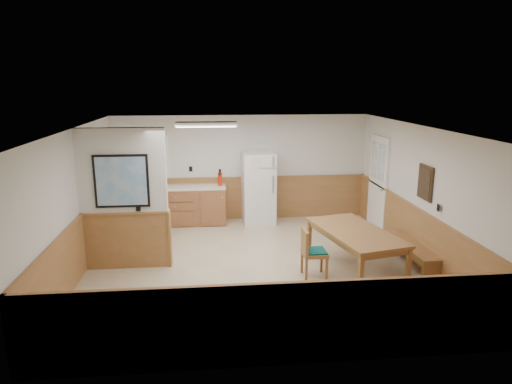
{
  "coord_description": "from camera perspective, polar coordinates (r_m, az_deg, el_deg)",
  "views": [
    {
      "loc": [
        -0.73,
        -7.68,
        3.25
      ],
      "look_at": [
        0.09,
        0.4,
        1.28
      ],
      "focal_mm": 32.0,
      "sensor_mm": 36.0,
      "label": 1
    }
  ],
  "objects": [
    {
      "name": "soap_bottle",
      "position": [
        10.7,
        -13.38,
        1.08
      ],
      "size": [
        0.08,
        0.08,
        0.19
      ],
      "primitive_type": "cylinder",
      "rotation": [
        0.0,
        0.0,
        -0.33
      ],
      "color": "#1A9233",
      "rests_on": "kitchen_counter"
    },
    {
      "name": "partition_wall",
      "position": [
        8.27,
        -16.18,
        -1.05
      ],
      "size": [
        1.5,
        0.2,
        2.5
      ],
      "color": "silver",
      "rests_on": "ground"
    },
    {
      "name": "ceiling",
      "position": [
        7.75,
        -0.35,
        8.07
      ],
      "size": [
        6.0,
        6.0,
        0.02
      ],
      "primitive_type": "cube",
      "color": "silver",
      "rests_on": "back_wall"
    },
    {
      "name": "fluorescent_fixture",
      "position": [
        9.02,
        -6.26,
        8.42
      ],
      "size": [
        1.2,
        0.3,
        0.09
      ],
      "color": "white",
      "rests_on": "ceiling"
    },
    {
      "name": "dining_bench",
      "position": [
        8.67,
        18.77,
        -6.71
      ],
      "size": [
        0.4,
        1.68,
        0.45
      ],
      "rotation": [
        0.0,
        0.0,
        0.02
      ],
      "color": "#935536",
      "rests_on": "ground"
    },
    {
      "name": "kitchen_counter",
      "position": [
        10.74,
        -8.13,
        -1.57
      ],
      "size": [
        2.2,
        0.61,
        1.0
      ],
      "color": "#985E36",
      "rests_on": "ground"
    },
    {
      "name": "wall_painting",
      "position": [
        8.43,
        20.38,
        1.12
      ],
      "size": [
        0.04,
        0.5,
        0.6
      ],
      "color": "#382816",
      "rests_on": "right_wall"
    },
    {
      "name": "left_wall",
      "position": [
        8.26,
        -21.55,
        -1.37
      ],
      "size": [
        0.02,
        6.0,
        2.5
      ],
      "primitive_type": "cube",
      "color": "silver",
      "rests_on": "ground"
    },
    {
      "name": "right_wall",
      "position": [
        8.77,
        19.57,
        -0.36
      ],
      "size": [
        0.02,
        6.0,
        2.5
      ],
      "primitive_type": "cube",
      "color": "silver",
      "rests_on": "ground"
    },
    {
      "name": "fire_extinguisher",
      "position": [
        10.59,
        -4.51,
        1.7
      ],
      "size": [
        0.11,
        0.11,
        0.39
      ],
      "rotation": [
        0.0,
        0.0,
        0.16
      ],
      "color": "red",
      "rests_on": "kitchen_counter"
    },
    {
      "name": "refrigerator",
      "position": [
        10.65,
        0.3,
        0.52
      ],
      "size": [
        0.77,
        0.74,
        1.67
      ],
      "rotation": [
        0.0,
        0.0,
        0.04
      ],
      "color": "white",
      "rests_on": "ground"
    },
    {
      "name": "kitchen_window",
      "position": [
        10.88,
        -12.97,
        4.28
      ],
      "size": [
        0.8,
        0.04,
        1.0
      ],
      "color": "white",
      "rests_on": "back_wall"
    },
    {
      "name": "exterior_door",
      "position": [
        10.5,
        14.97,
        1.06
      ],
      "size": [
        0.07,
        1.02,
        2.15
      ],
      "color": "white",
      "rests_on": "ground"
    },
    {
      "name": "back_wall",
      "position": [
        10.89,
        -1.83,
        3.03
      ],
      "size": [
        6.0,
        0.02,
        2.5
      ],
      "primitive_type": "cube",
      "color": "silver",
      "rests_on": "ground"
    },
    {
      "name": "ground",
      "position": [
        8.37,
        -0.33,
        -9.22
      ],
      "size": [
        6.0,
        6.0,
        0.0
      ],
      "primitive_type": "plane",
      "color": "tan",
      "rests_on": "ground"
    },
    {
      "name": "dining_chair",
      "position": [
        7.81,
        6.74,
        -7.12
      ],
      "size": [
        0.57,
        0.41,
        0.85
      ],
      "rotation": [
        0.0,
        0.0,
        0.01
      ],
      "color": "#935536",
      "rests_on": "ground"
    },
    {
      "name": "dining_table",
      "position": [
        8.11,
        12.28,
        -5.32
      ],
      "size": [
        1.39,
        2.13,
        0.75
      ],
      "rotation": [
        0.0,
        0.0,
        0.22
      ],
      "color": "#935536",
      "rests_on": "ground"
    },
    {
      "name": "wainscot_right",
      "position": [
        8.96,
        19.08,
        -5.03
      ],
      "size": [
        0.04,
        6.0,
        1.0
      ],
      "primitive_type": "cube",
      "color": "#AD6D45",
      "rests_on": "ground"
    },
    {
      "name": "wainscot_back",
      "position": [
        11.04,
        -1.8,
        -0.82
      ],
      "size": [
        6.0,
        0.04,
        1.0
      ],
      "primitive_type": "cube",
      "color": "#AD6D45",
      "rests_on": "ground"
    },
    {
      "name": "wainscot_left",
      "position": [
        8.46,
        -20.98,
        -6.28
      ],
      "size": [
        0.04,
        6.0,
        1.0
      ],
      "primitive_type": "cube",
      "color": "#AD6D45",
      "rests_on": "ground"
    }
  ]
}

